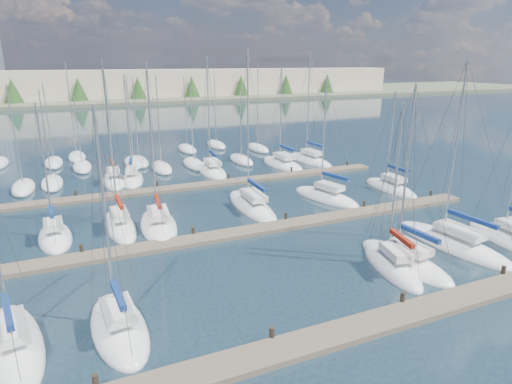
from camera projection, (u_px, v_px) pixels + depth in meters
name	position (u px, v px, depth m)	size (l,w,h in m)	color
ground	(147.00, 141.00, 72.21)	(400.00, 400.00, 0.00)	#1F333F
dock_near	(352.00, 330.00, 21.37)	(44.00, 1.93, 1.10)	#6B5E4C
dock_mid	(246.00, 232.00, 33.63)	(44.00, 1.93, 1.10)	#6B5E4C
dock_far	(197.00, 186.00, 45.90)	(44.00, 1.93, 1.10)	#6B5E4C
sailboat_h	(55.00, 237.00, 32.53)	(2.74, 6.41, 10.95)	white
sailboat_r	(310.00, 160.00, 57.59)	(3.49, 9.40, 14.89)	white
sailboat_m	(390.00, 188.00, 45.05)	(2.51, 7.69, 10.89)	white
sailboat_l	(326.00, 197.00, 42.11)	(4.64, 8.49, 12.33)	white
sailboat_i	(120.00, 225.00, 34.82)	(2.49, 8.10, 13.25)	white
sailboat_g	(511.00, 240.00, 32.09)	(3.82, 8.20, 13.25)	white
sailboat_n	(114.00, 180.00, 47.88)	(2.67, 7.82, 14.01)	white
sailboat_o	(133.00, 180.00, 48.17)	(3.44, 6.78, 12.41)	white
sailboat_f	(452.00, 243.00, 31.44)	(3.60, 10.09, 13.94)	white
sailboat_b	(14.00, 345.00, 20.25)	(3.80, 8.28, 11.17)	white
sailboat_c	(119.00, 327.00, 21.55)	(3.11, 7.20, 11.97)	white
sailboat_d	(392.00, 266.00, 27.94)	(3.57, 7.12, 11.50)	white
sailboat_k	(252.00, 206.00, 39.52)	(2.96, 9.96, 14.80)	white
sailboat_j	(158.00, 225.00, 34.99)	(3.59, 8.38, 13.69)	white
sailboat_q	(283.00, 164.00, 55.38)	(3.39, 9.10, 12.95)	white
sailboat_p	(212.00, 171.00, 52.09)	(3.30, 8.59, 14.24)	white
sailboat_e	(405.00, 261.00, 28.64)	(3.13, 7.94, 12.48)	white
distant_boats	(136.00, 162.00, 56.24)	(36.93, 20.75, 13.30)	#9EA0A5
shoreline	(59.00, 78.00, 143.57)	(400.00, 60.00, 38.00)	#666B51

